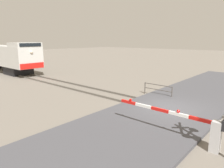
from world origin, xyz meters
TOP-DOWN VIEW (x-y plane):
  - ground_plane at (0.00, 0.00)m, footprint 160.00×160.00m
  - rail_track_left at (-0.72, 0.00)m, footprint 0.08×80.00m
  - rail_track_right at (0.72, 0.00)m, footprint 0.08×80.00m
  - road_surface at (0.00, 0.00)m, footprint 36.00×5.82m
  - locomotive at (0.00, 25.31)m, footprint 3.03×16.87m
  - crossing_gate at (-3.43, -3.04)m, footprint 0.36×5.25m
  - guard_railing at (2.46, 2.17)m, footprint 0.08×2.45m

SIDE VIEW (x-z plane):
  - ground_plane at x=0.00m, z-range 0.00..0.00m
  - rail_track_left at x=-0.72m, z-range 0.00..0.15m
  - rail_track_right at x=0.72m, z-range 0.00..0.15m
  - road_surface at x=0.00m, z-range 0.00..0.16m
  - guard_railing at x=2.46m, z-range 0.14..1.09m
  - crossing_gate at x=-3.43m, z-range 0.16..1.57m
  - locomotive at x=0.00m, z-range 0.12..4.16m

